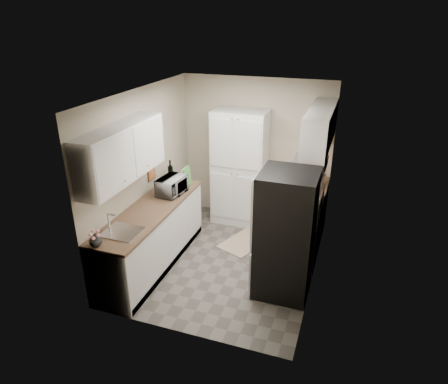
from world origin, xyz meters
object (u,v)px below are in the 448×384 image
(refrigerator, at_px, (285,234))
(electric_range, at_px, (297,231))
(pantry_cabinet, at_px, (240,168))
(toaster_oven, at_px, (315,179))
(wine_bottle, at_px, (170,172))
(microwave, at_px, (172,186))

(refrigerator, bearing_deg, electric_range, 87.52)
(pantry_cabinet, relative_size, toaster_oven, 6.02)
(pantry_cabinet, xyz_separation_m, toaster_oven, (1.29, -0.13, 0.02))
(wine_bottle, bearing_deg, microwave, -61.81)
(microwave, bearing_deg, toaster_oven, -55.97)
(pantry_cabinet, distance_m, toaster_oven, 1.29)
(refrigerator, bearing_deg, microwave, 163.86)
(microwave, bearing_deg, wine_bottle, 34.27)
(wine_bottle, bearing_deg, toaster_oven, 15.81)
(wine_bottle, height_order, toaster_oven, wine_bottle)
(electric_range, bearing_deg, refrigerator, -92.48)
(refrigerator, relative_size, microwave, 3.56)
(electric_range, distance_m, refrigerator, 0.88)
(pantry_cabinet, relative_size, refrigerator, 1.18)
(microwave, relative_size, toaster_oven, 1.44)
(electric_range, relative_size, refrigerator, 0.66)
(electric_range, height_order, refrigerator, refrigerator)
(microwave, xyz_separation_m, wine_bottle, (-0.23, 0.43, 0.04))
(microwave, bearing_deg, electric_range, -75.92)
(refrigerator, distance_m, wine_bottle, 2.31)
(electric_range, bearing_deg, microwave, -172.01)
(microwave, height_order, wine_bottle, wine_bottle)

